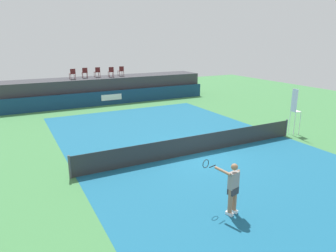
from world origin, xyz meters
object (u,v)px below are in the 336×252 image
object	(u,v)px
spectator_chair_far_right	(121,71)
tennis_player	(232,187)
net_post_near	(70,167)
spectator_chair_right	(111,71)
umpire_chair	(295,109)
net_post_far	(286,128)
spectator_chair_center	(97,72)
spectator_chair_far_left	(73,73)
spectator_chair_left	(85,72)

from	to	relation	value
spectator_chair_far_right	tennis_player	world-z (taller)	spectator_chair_far_right
net_post_near	spectator_chair_right	bearing A→B (deg)	66.20
umpire_chair	net_post_far	distance (m)	1.22
spectator_chair_right	spectator_chair_far_right	world-z (taller)	same
net_post_near	tennis_player	bearing A→B (deg)	-51.25
net_post_far	net_post_near	bearing A→B (deg)	180.00
spectator_chair_far_right	net_post_near	world-z (taller)	spectator_chair_far_right
spectator_chair_right	net_post_far	world-z (taller)	spectator_chair_right
spectator_chair_center	spectator_chair_right	size ratio (longest dim) A/B	1.00
spectator_chair_right	umpire_chair	distance (m)	16.36
net_post_far	tennis_player	distance (m)	9.75
net_post_far	spectator_chair_right	bearing A→B (deg)	110.92
umpire_chair	spectator_chair_far_left	bearing A→B (deg)	123.01
spectator_chair_left	spectator_chair_center	xyz separation A→B (m)	(1.10, -0.05, 0.00)
spectator_chair_center	umpire_chair	xyz separation A→B (m)	(7.47, -15.41, -1.11)
umpire_chair	net_post_near	world-z (taller)	umpire_chair
spectator_chair_far_left	spectator_chair_center	distance (m)	2.29
spectator_chair_left	spectator_chair_far_right	distance (m)	3.29
umpire_chair	spectator_chair_left	bearing A→B (deg)	119.00
spectator_chair_right	spectator_chair_left	bearing A→B (deg)	169.72
spectator_chair_left	umpire_chair	size ratio (longest dim) A/B	0.32
spectator_chair_right	umpire_chair	size ratio (longest dim) A/B	0.32
spectator_chair_right	net_post_near	xyz separation A→B (m)	(-6.64, -15.06, -2.19)
spectator_chair_right	spectator_chair_center	bearing A→B (deg)	162.55
net_post_far	spectator_chair_left	bearing A→B (deg)	117.38
spectator_chair_far_left	tennis_player	world-z (taller)	spectator_chair_far_left
tennis_player	spectator_chair_far_right	bearing A→B (deg)	80.25
spectator_chair_far_left	net_post_far	xyz separation A→B (m)	(9.16, -14.97, -2.19)
spectator_chair_far_right	tennis_player	bearing A→B (deg)	-99.75
spectator_chair_center	tennis_player	world-z (taller)	spectator_chair_center
spectator_chair_center	net_post_far	bearing A→B (deg)	-65.86
spectator_chair_far_left	spectator_chair_left	world-z (taller)	same
spectator_chair_right	net_post_far	distance (m)	16.27
spectator_chair_left	spectator_chair_right	bearing A→B (deg)	-10.28
spectator_chair_center	tennis_player	distance (m)	20.72
umpire_chair	spectator_chair_right	bearing A→B (deg)	112.76
tennis_player	spectator_chair_far_left	bearing A→B (deg)	92.61
net_post_near	tennis_player	size ratio (longest dim) A/B	0.56
spectator_chair_center	spectator_chair_far_right	size ratio (longest dim) A/B	1.00
spectator_chair_far_left	tennis_player	distance (m)	20.25
spectator_chair_left	spectator_chair_center	size ratio (longest dim) A/B	1.00
spectator_chair_right	net_post_near	bearing A→B (deg)	-113.80
spectator_chair_far_left	spectator_chair_far_right	bearing A→B (deg)	4.31
spectator_chair_far_right	spectator_chair_left	bearing A→B (deg)	177.17
spectator_chair_left	tennis_player	world-z (taller)	spectator_chair_left
tennis_player	umpire_chair	bearing A→B (deg)	30.54
spectator_chair_far_left	spectator_chair_left	bearing A→B (deg)	23.40
spectator_chair_left	umpire_chair	world-z (taller)	spectator_chair_left
spectator_chair_center	net_post_near	world-z (taller)	spectator_chair_center
umpire_chair	net_post_near	xyz separation A→B (m)	(-12.96, -0.01, -1.09)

